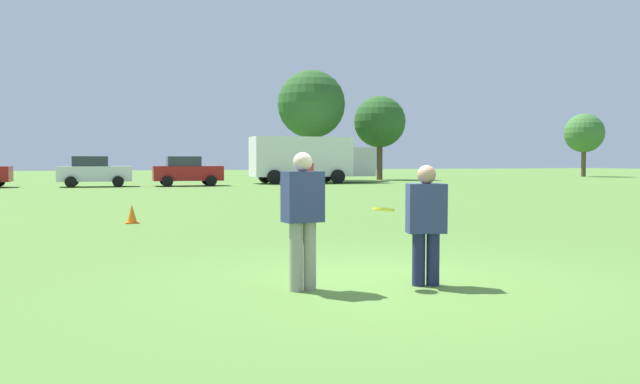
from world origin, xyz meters
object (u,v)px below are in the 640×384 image
parked_car_mid_right (94,171)px  parked_car_near_right (187,171)px  bystander_sideline_watcher (310,171)px  player_defender (426,219)px  frisbee (384,210)px  player_thrower (303,213)px  traffic_cone (132,214)px  box_truck (310,158)px

parked_car_mid_right → parked_car_near_right: bearing=-7.2°
parked_car_near_right → bystander_sideline_watcher: bearing=-17.0°
player_defender → parked_car_mid_right: (-3.43, 33.10, 0.09)m
frisbee → parked_car_mid_right: (-2.89, 33.01, -0.04)m
frisbee → player_defender: bearing=-9.5°
bystander_sideline_watcher → player_defender: bearing=-107.1°
player_thrower → parked_car_near_right: (3.49, 32.15, -0.01)m
frisbee → traffic_cone: size_ratio=0.57×
parked_car_near_right → bystander_sideline_watcher: (7.30, -2.24, 0.00)m
player_thrower → player_defender: player_thrower is taller
parked_car_mid_right → bystander_sideline_watcher: (12.69, -2.92, 0.00)m
frisbee → bystander_sideline_watcher: 31.65m
traffic_cone → box_truck: box_truck is taller
bystander_sideline_watcher → player_thrower: bearing=-109.8°
parked_car_mid_right → bystander_sideline_watcher: bearing=-13.0°
player_defender → player_thrower: bearing=170.2°
frisbee → parked_car_near_right: size_ratio=0.06×
box_truck → frisbee: bearing=-108.2°
player_defender → traffic_cone: player_defender is taller
player_defender → parked_car_near_right: 32.48m
player_thrower → player_defender: (1.53, -0.27, -0.10)m
parked_car_near_right → box_truck: box_truck is taller
player_thrower → bystander_sideline_watcher: 31.80m
frisbee → box_truck: size_ratio=0.03×
parked_car_mid_right → parked_car_near_right: same height
player_defender → box_truck: box_truck is taller
player_defender → box_truck: size_ratio=0.18×
parked_car_near_right → bystander_sideline_watcher: size_ratio=2.61×
frisbee → bystander_sideline_watcher: size_ratio=0.17×
traffic_cone → parked_car_mid_right: 23.68m
frisbee → parked_car_near_right: (2.50, 32.33, -0.04)m
player_thrower → player_defender: size_ratio=1.10×
parked_car_mid_right → frisbee: bearing=-85.0°
player_defender → bystander_sideline_watcher: bearing=72.9°
player_defender → parked_car_mid_right: bearing=95.9°
player_defender → bystander_sideline_watcher: 31.57m
frisbee → box_truck: bearing=71.8°
player_defender → traffic_cone: (-2.88, 9.43, -0.61)m
player_defender → box_truck: (10.64, 34.14, 0.92)m
player_thrower → parked_car_near_right: 32.34m
box_truck → player_thrower: bearing=-109.8°
parked_car_mid_right → box_truck: box_truck is taller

